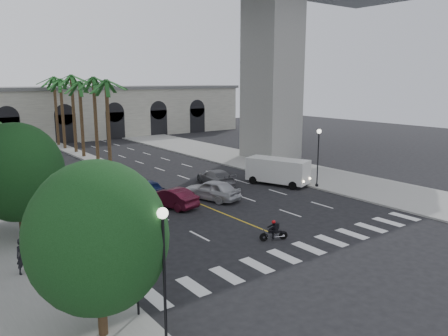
% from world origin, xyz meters
% --- Properties ---
extents(ground, '(140.00, 140.00, 0.00)m').
position_xyz_m(ground, '(0.00, 0.00, 0.00)').
color(ground, black).
rests_on(ground, ground).
extents(sidewalk_right, '(8.00, 100.00, 0.15)m').
position_xyz_m(sidewalk_right, '(15.00, 15.00, 0.07)').
color(sidewalk_right, gray).
rests_on(sidewalk_right, ground).
extents(median, '(2.00, 24.00, 0.20)m').
position_xyz_m(median, '(0.00, 38.00, 0.10)').
color(median, gray).
rests_on(median, ground).
extents(pier_building, '(71.00, 10.50, 8.50)m').
position_xyz_m(pier_building, '(0.00, 55.00, 4.27)').
color(pier_building, beige).
rests_on(pier_building, ground).
extents(palm_a, '(3.20, 3.20, 10.30)m').
position_xyz_m(palm_a, '(0.00, 28.00, 9.10)').
color(palm_a, '#47331E').
rests_on(palm_a, ground).
extents(palm_b, '(3.20, 3.20, 10.60)m').
position_xyz_m(palm_b, '(0.10, 32.00, 9.37)').
color(palm_b, '#47331E').
rests_on(palm_b, ground).
extents(palm_c, '(3.20, 3.20, 10.10)m').
position_xyz_m(palm_c, '(-0.20, 36.00, 8.91)').
color(palm_c, '#47331E').
rests_on(palm_c, ground).
extents(palm_d, '(3.20, 3.20, 10.90)m').
position_xyz_m(palm_d, '(0.15, 40.00, 9.65)').
color(palm_d, '#47331E').
rests_on(palm_d, ground).
extents(palm_e, '(3.20, 3.20, 10.40)m').
position_xyz_m(palm_e, '(-0.10, 44.00, 9.19)').
color(palm_e, '#47331E').
rests_on(palm_e, ground).
extents(palm_f, '(3.20, 3.20, 10.70)m').
position_xyz_m(palm_f, '(0.20, 48.00, 9.46)').
color(palm_f, '#47331E').
rests_on(palm_f, ground).
extents(street_tree_near, '(5.20, 5.20, 6.89)m').
position_xyz_m(street_tree_near, '(-13.00, -3.00, 4.02)').
color(street_tree_near, '#382616').
rests_on(street_tree_near, ground).
extents(street_tree_mid, '(5.44, 5.44, 7.21)m').
position_xyz_m(street_tree_mid, '(-13.00, 10.00, 4.21)').
color(street_tree_mid, '#382616').
rests_on(street_tree_mid, ground).
extents(lamp_post_left_near, '(0.40, 0.40, 5.35)m').
position_xyz_m(lamp_post_left_near, '(-11.40, -5.00, 3.22)').
color(lamp_post_left_near, black).
rests_on(lamp_post_left_near, ground).
extents(lamp_post_left_far, '(0.40, 0.40, 5.35)m').
position_xyz_m(lamp_post_left_far, '(-11.40, 16.00, 3.22)').
color(lamp_post_left_far, black).
rests_on(lamp_post_left_far, ground).
extents(lamp_post_right, '(0.40, 0.40, 5.35)m').
position_xyz_m(lamp_post_right, '(11.40, 8.00, 3.22)').
color(lamp_post_right, black).
rests_on(lamp_post_right, ground).
extents(traffic_signal_near, '(0.25, 0.18, 3.65)m').
position_xyz_m(traffic_signal_near, '(-11.30, -2.50, 2.51)').
color(traffic_signal_near, black).
rests_on(traffic_signal_near, ground).
extents(traffic_signal_far, '(0.25, 0.18, 3.65)m').
position_xyz_m(traffic_signal_far, '(-11.30, 1.50, 2.51)').
color(traffic_signal_far, black).
rests_on(traffic_signal_far, ground).
extents(motorcycle_rider, '(1.70, 0.78, 1.30)m').
position_xyz_m(motorcycle_rider, '(-0.73, 0.64, 0.59)').
color(motorcycle_rider, black).
rests_on(motorcycle_rider, ground).
extents(car_a, '(3.41, 5.27, 1.67)m').
position_xyz_m(car_a, '(1.50, 10.45, 0.83)').
color(car_a, '#BABBC0').
rests_on(car_a, ground).
extents(car_b, '(2.60, 4.77, 1.49)m').
position_xyz_m(car_b, '(-2.17, 10.60, 0.74)').
color(car_b, '#490E1E').
rests_on(car_b, ground).
extents(car_c, '(3.13, 6.14, 1.66)m').
position_xyz_m(car_c, '(-7.76, 10.57, 0.83)').
color(car_c, black).
rests_on(car_c, ground).
extents(car_d, '(3.00, 5.42, 1.49)m').
position_xyz_m(car_d, '(4.61, 14.26, 0.74)').
color(car_d, slate).
rests_on(car_d, ground).
extents(car_e, '(1.61, 3.91, 1.33)m').
position_xyz_m(car_e, '(-2.00, 14.91, 0.66)').
color(car_e, '#0F1B4A').
rests_on(car_e, ground).
extents(cargo_van, '(4.02, 6.11, 2.44)m').
position_xyz_m(cargo_van, '(9.45, 11.05, 1.36)').
color(cargo_van, silver).
rests_on(cargo_van, ground).
extents(pedestrian_a, '(0.76, 0.60, 1.83)m').
position_xyz_m(pedestrian_a, '(-14.18, 4.47, 1.06)').
color(pedestrian_a, black).
rests_on(pedestrian_a, sidewalk_left).
extents(pedestrian_b, '(0.99, 0.98, 1.62)m').
position_xyz_m(pedestrian_b, '(-11.50, 4.09, 0.96)').
color(pedestrian_b, black).
rests_on(pedestrian_b, sidewalk_left).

